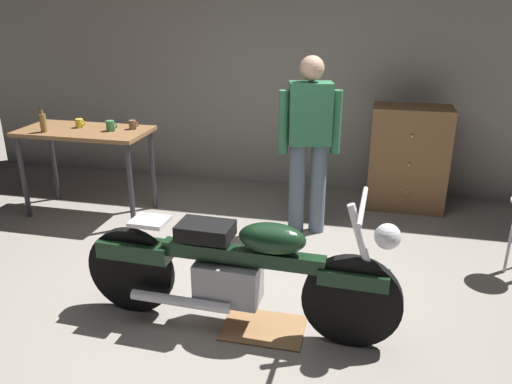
{
  "coord_description": "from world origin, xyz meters",
  "views": [
    {
      "loc": [
        0.9,
        -3.07,
        2.12
      ],
      "look_at": [
        0.03,
        0.7,
        0.65
      ],
      "focal_mm": 35.59,
      "sensor_mm": 36.0,
      "label": 1
    }
  ],
  "objects_px": {
    "wooden_dresser": "(408,158)",
    "mug_green_speckled": "(111,126)",
    "person_standing": "(309,139)",
    "bottle": "(43,122)",
    "motorcycle": "(237,269)",
    "mug_yellow_tall": "(80,123)",
    "mug_brown_stoneware": "(133,125)"
  },
  "relations": [
    {
      "from": "wooden_dresser",
      "to": "mug_green_speckled",
      "type": "xyz_separation_m",
      "value": [
        -2.92,
        -0.9,
        0.4
      ]
    },
    {
      "from": "person_standing",
      "to": "bottle",
      "type": "height_order",
      "value": "person_standing"
    },
    {
      "from": "person_standing",
      "to": "mug_green_speckled",
      "type": "relative_size",
      "value": 14.17
    },
    {
      "from": "motorcycle",
      "to": "person_standing",
      "type": "distance_m",
      "value": 1.73
    },
    {
      "from": "mug_yellow_tall",
      "to": "bottle",
      "type": "relative_size",
      "value": 0.44
    },
    {
      "from": "wooden_dresser",
      "to": "mug_green_speckled",
      "type": "relative_size",
      "value": 9.33
    },
    {
      "from": "mug_yellow_tall",
      "to": "bottle",
      "type": "xyz_separation_m",
      "value": [
        -0.24,
        -0.25,
        0.05
      ]
    },
    {
      "from": "mug_green_speckled",
      "to": "bottle",
      "type": "height_order",
      "value": "bottle"
    },
    {
      "from": "wooden_dresser",
      "to": "mug_yellow_tall",
      "type": "relative_size",
      "value": 10.32
    },
    {
      "from": "mug_brown_stoneware",
      "to": "bottle",
      "type": "bearing_deg",
      "value": -158.77
    },
    {
      "from": "person_standing",
      "to": "mug_brown_stoneware",
      "type": "height_order",
      "value": "person_standing"
    },
    {
      "from": "motorcycle",
      "to": "mug_yellow_tall",
      "type": "relative_size",
      "value": 20.55
    },
    {
      "from": "bottle",
      "to": "mug_brown_stoneware",
      "type": "bearing_deg",
      "value": 21.23
    },
    {
      "from": "person_standing",
      "to": "motorcycle",
      "type": "bearing_deg",
      "value": 67.69
    },
    {
      "from": "motorcycle",
      "to": "mug_green_speckled",
      "type": "relative_size",
      "value": 18.59
    },
    {
      "from": "mug_green_speckled",
      "to": "bottle",
      "type": "xyz_separation_m",
      "value": [
        -0.62,
        -0.19,
        0.05
      ]
    },
    {
      "from": "person_standing",
      "to": "bottle",
      "type": "xyz_separation_m",
      "value": [
        -2.59,
        -0.23,
        0.07
      ]
    },
    {
      "from": "person_standing",
      "to": "mug_yellow_tall",
      "type": "distance_m",
      "value": 2.35
    },
    {
      "from": "person_standing",
      "to": "mug_yellow_tall",
      "type": "bearing_deg",
      "value": -14.32
    },
    {
      "from": "motorcycle",
      "to": "wooden_dresser",
      "type": "distance_m",
      "value": 2.78
    },
    {
      "from": "person_standing",
      "to": "mug_brown_stoneware",
      "type": "relative_size",
      "value": 16.35
    },
    {
      "from": "mug_brown_stoneware",
      "to": "motorcycle",
      "type": "bearing_deg",
      "value": -48.21
    },
    {
      "from": "bottle",
      "to": "motorcycle",
      "type": "bearing_deg",
      "value": -31.23
    },
    {
      "from": "motorcycle",
      "to": "mug_brown_stoneware",
      "type": "xyz_separation_m",
      "value": [
        -1.55,
        1.73,
        0.5
      ]
    },
    {
      "from": "wooden_dresser",
      "to": "mug_brown_stoneware",
      "type": "xyz_separation_m",
      "value": [
        -2.74,
        -0.78,
        0.4
      ]
    },
    {
      "from": "motorcycle",
      "to": "mug_yellow_tall",
      "type": "xyz_separation_m",
      "value": [
        -2.1,
        1.67,
        0.5
      ]
    },
    {
      "from": "mug_yellow_tall",
      "to": "bottle",
      "type": "distance_m",
      "value": 0.35
    },
    {
      "from": "motorcycle",
      "to": "mug_brown_stoneware",
      "type": "relative_size",
      "value": 21.46
    },
    {
      "from": "person_standing",
      "to": "wooden_dresser",
      "type": "bearing_deg",
      "value": -151.67
    },
    {
      "from": "mug_green_speckled",
      "to": "bottle",
      "type": "bearing_deg",
      "value": -162.74
    },
    {
      "from": "person_standing",
      "to": "bottle",
      "type": "relative_size",
      "value": 6.93
    },
    {
      "from": "wooden_dresser",
      "to": "bottle",
      "type": "relative_size",
      "value": 4.56
    }
  ]
}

